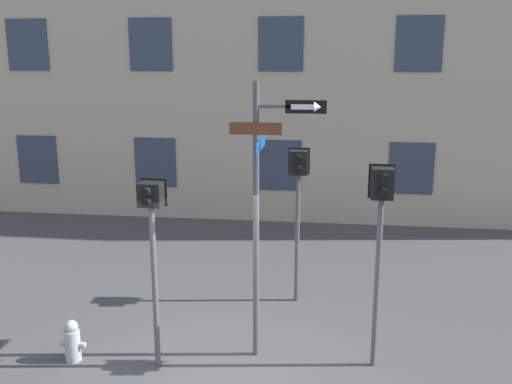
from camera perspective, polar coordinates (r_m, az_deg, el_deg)
street_sign_pole at (r=8.08m, az=0.61°, el=-0.77°), size 1.32×1.01×4.09m
pedestrian_signal_left at (r=7.96m, az=-10.36°, el=-3.29°), size 0.38×0.40×2.78m
pedestrian_signal_right at (r=7.99m, az=12.37°, el=-2.03°), size 0.36×0.40×2.97m
pedestrian_signal_across at (r=10.07m, az=4.24°, el=0.94°), size 0.38×0.40×2.84m
fire_hydrant at (r=9.11m, az=-17.89°, el=-14.02°), size 0.39×0.23×0.64m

